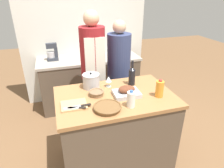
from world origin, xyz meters
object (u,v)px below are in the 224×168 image
Objects in this scene: juice_jug at (160,89)px; person_cook_guest at (119,70)px; condiment_bottle_tall at (104,56)px; condiment_bottle_short at (98,55)px; wicker_basket at (107,107)px; person_cook_aproned at (93,69)px; mixing_bowl at (96,93)px; wine_glass_left at (109,79)px; cutting_board at (74,105)px; wine_bottle_green at (132,75)px; roasting_pan at (127,92)px; knife_paring at (77,108)px; stand_mixer at (52,53)px; milk_jug at (131,99)px; knife_chef at (78,106)px; stock_pot at (91,81)px.

juice_jug is 1.00m from person_cook_guest.
condiment_bottle_tall is 0.84× the size of condiment_bottle_short.
wicker_basket is at bearing -171.67° from juice_jug.
mixing_bowl is at bearing -99.13° from person_cook_aproned.
wine_glass_left is at bearing -98.10° from person_cook_guest.
cutting_board is 0.78m from wine_bottle_green.
knife_paring is (-0.54, -0.12, -0.02)m from roasting_pan.
cutting_board is at bearing -158.28° from wine_bottle_green.
stand_mixer is 0.85m from condiment_bottle_tall.
milk_jug is 1.08× the size of condiment_bottle_short.
roasting_pan is 0.54m from knife_chef.
knife_chef is 0.95m from person_cook_aproned.
condiment_bottle_short is (0.60, 1.48, 0.01)m from cutting_board.
wine_bottle_green is 1.61m from stand_mixer.
milk_jug is at bearing -80.18° from wine_glass_left.
condiment_bottle_tall is at bearing 78.17° from wine_glass_left.
stand_mixer is (-0.86, 1.36, -0.05)m from wine_bottle_green.
condiment_bottle_short is at bearing 69.75° from knife_paring.
cutting_board is 0.88× the size of stand_mixer.
condiment_bottle_tall is at bearing 92.08° from wine_bottle_green.
roasting_pan is at bearing 4.84° from cutting_board.
knife_chef is (-0.21, -0.40, -0.06)m from stock_pot.
stock_pot is 0.12× the size of person_cook_guest.
stock_pot is 0.48m from knife_paring.
wine_glass_left is at bearing 114.73° from roasting_pan.
wine_bottle_green is (0.72, 0.29, 0.11)m from cutting_board.
wicker_basket is 1.86m from stand_mixer.
roasting_pan is 0.81m from person_cook_aproned.
juice_jug is 0.12× the size of person_cook_guest.
milk_jug is 0.67× the size of knife_chef.
juice_jug reaches higher than condiment_bottle_short.
knife_chef is at bearing -106.54° from person_cook_guest.
cutting_board is at bearing 152.25° from wicker_basket.
cutting_board is at bearing -175.16° from roasting_pan.
condiment_bottle_tall reaches higher than knife_chef.
knife_paring is at bearing -136.41° from mixing_bowl.
milk_jug reaches higher than wicker_basket.
roasting_pan is 1.48× the size of juice_jug.
person_cook_guest is (0.33, 0.60, -0.14)m from wine_glass_left.
stock_pot is 1.18× the size of mixing_bowl.
stock_pot is at bearing -111.62° from condiment_bottle_tall.
wine_bottle_green reaches higher than cutting_board.
condiment_bottle_tall reaches higher than mixing_bowl.
stock_pot is (-0.32, 0.30, 0.04)m from roasting_pan.
wine_glass_left reaches higher than knife_paring.
juice_jug reaches higher than knife_paring.
juice_jug is at bearing 8.33° from wicker_basket.
stock_pot is 1.53× the size of wine_glass_left.
stock_pot reaches higher than roasting_pan.
milk_jug is 0.61× the size of stand_mixer.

